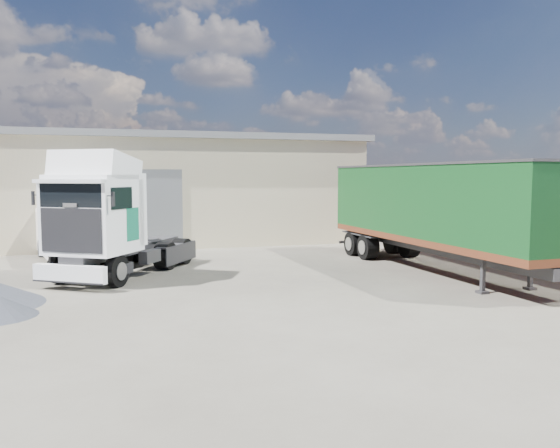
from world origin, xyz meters
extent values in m
plane|color=#292721|center=(0.00, 0.00, 0.00)|extent=(120.00, 120.00, 0.00)
cube|color=beige|center=(-6.00, 16.00, 2.50)|extent=(30.00, 12.00, 5.00)
cube|color=slate|center=(-6.00, 16.00, 5.15)|extent=(30.60, 12.60, 0.30)
cube|color=slate|center=(-2.00, 9.98, 1.80)|extent=(4.00, 0.08, 3.60)
cube|color=slate|center=(-6.00, 16.00, 5.35)|extent=(30.60, 0.40, 0.15)
cube|color=maroon|center=(11.50, 6.00, 1.25)|extent=(0.35, 26.00, 2.50)
cylinder|color=black|center=(-3.65, 2.57, 0.49)|extent=(2.42, 2.02, 0.97)
cylinder|color=black|center=(-1.94, 5.28, 0.49)|extent=(2.46, 2.04, 0.97)
cylinder|color=black|center=(-1.26, 6.36, 0.49)|extent=(2.46, 2.04, 0.97)
cube|color=#2D2D30|center=(-2.48, 4.43, 0.82)|extent=(3.91, 5.55, 0.27)
cube|color=white|center=(-4.11, 1.83, 0.50)|extent=(2.10, 1.44, 0.50)
cube|color=white|center=(-3.48, 2.84, 2.08)|extent=(3.06, 3.00, 2.24)
cube|color=black|center=(-4.04, 1.95, 1.74)|extent=(1.73, 1.12, 1.28)
cube|color=black|center=(-4.03, 1.96, 2.75)|extent=(1.77, 1.13, 0.69)
cube|color=white|center=(-3.38, 2.99, 3.52)|extent=(2.87, 2.71, 1.12)
cube|color=#0E6248|center=(-4.25, 3.76, 1.83)|extent=(0.37, 0.59, 1.01)
cube|color=#0E6248|center=(-2.31, 2.54, 1.83)|extent=(0.37, 0.59, 1.01)
cylinder|color=#2D2D30|center=(-1.84, 5.43, 1.02)|extent=(1.39, 1.39, 0.11)
cube|color=#2D2D30|center=(7.08, -1.77, 0.51)|extent=(0.29, 0.29, 1.02)
cube|color=#2D2D30|center=(8.75, -1.70, 0.51)|extent=(0.29, 0.29, 1.02)
cylinder|color=black|center=(7.63, 5.55, 0.49)|extent=(2.40, 1.08, 0.98)
cube|color=#2D2D30|center=(7.78, 1.79, 0.84)|extent=(1.18, 11.16, 0.32)
cube|color=#542513|center=(7.78, 1.79, 1.14)|extent=(2.76, 11.22, 0.22)
cube|color=black|center=(7.78, 1.79, 2.46)|extent=(2.76, 11.22, 2.41)
cube|color=#2D2D30|center=(7.78, 1.79, 3.69)|extent=(2.82, 11.28, 0.07)
cylinder|color=black|center=(-4.18, 6.33, 0.34)|extent=(2.10, 1.14, 0.69)
cylinder|color=black|center=(-4.97, 9.56, 0.34)|extent=(2.10, 1.14, 0.69)
cube|color=white|center=(-4.57, 7.95, 1.09)|extent=(3.05, 5.11, 1.76)
cube|color=white|center=(-4.10, 6.03, 1.04)|extent=(2.09, 1.36, 1.14)
cube|color=black|center=(-4.15, 6.23, 1.61)|extent=(1.78, 0.51, 0.62)
camera|label=1|loc=(-2.63, -14.70, 3.29)|focal=35.00mm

